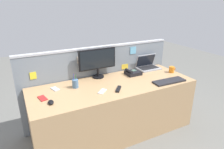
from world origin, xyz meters
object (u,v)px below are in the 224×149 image
cell_phone_red_case (42,98)px  cell_phone_white_slab (102,91)px  keyboard_main (169,81)px  coffee_mug (172,69)px  desk_phone (133,73)px  computer_mouse_right_hand (51,102)px  desktop_monitor (97,61)px  cell_phone_silver_slab (55,89)px  tv_remote (118,89)px  pen_cup (75,83)px  laptop (147,65)px

cell_phone_red_case → cell_phone_white_slab: (0.67, -0.15, 0.00)m
keyboard_main → coffee_mug: 0.40m
desk_phone → computer_mouse_right_hand: bearing=-165.0°
desktop_monitor → cell_phone_silver_slab: 0.69m
tv_remote → coffee_mug: size_ratio=1.47×
pen_cup → cell_phone_silver_slab: pen_cup is taller
laptop → cell_phone_white_slab: bearing=-155.6°
laptop → computer_mouse_right_hand: (-1.61, -0.47, -0.04)m
pen_cup → desktop_monitor: bearing=27.1°
cell_phone_silver_slab → cell_phone_red_case: size_ratio=0.92×
cell_phone_red_case → coffee_mug: size_ratio=1.22×
cell_phone_silver_slab → coffee_mug: bearing=-21.9°
keyboard_main → cell_phone_white_slab: keyboard_main is taller
tv_remote → cell_phone_red_case: bearing=-153.0°
keyboard_main → pen_cup: size_ratio=2.38×
computer_mouse_right_hand → keyboard_main: bearing=-1.1°
cell_phone_white_slab → coffee_mug: size_ratio=1.20×
pen_cup → desk_phone: bearing=3.6°
laptop → keyboard_main: (-0.08, -0.59, -0.04)m
desktop_monitor → laptop: bearing=-0.8°
laptop → pen_cup: (-1.25, -0.19, 0.00)m
desktop_monitor → cell_phone_silver_slab: desktop_monitor is taller
desk_phone → cell_phone_silver_slab: desk_phone is taller
desk_phone → cell_phone_white_slab: size_ratio=1.53×
keyboard_main → cell_phone_white_slab: 0.94m
desktop_monitor → tv_remote: 0.56m
pen_cup → tv_remote: pen_cup is taller
pen_cup → tv_remote: size_ratio=1.12×
laptop → pen_cup: laptop is taller
tv_remote → laptop: bearing=70.8°
keyboard_main → laptop: bearing=85.0°
laptop → cell_phone_silver_slab: size_ratio=2.70×
computer_mouse_right_hand → pen_cup: 0.46m
desktop_monitor → computer_mouse_right_hand: 0.92m
computer_mouse_right_hand → coffee_mug: size_ratio=0.87×
desk_phone → cell_phone_red_case: bearing=-172.3°
laptop → computer_mouse_right_hand: bearing=-163.8°
cell_phone_white_slab → tv_remote: (0.20, -0.04, 0.01)m
computer_mouse_right_hand → coffee_mug: coffee_mug is taller
desktop_monitor → coffee_mug: bearing=-17.2°
desk_phone → cell_phone_white_slab: desk_phone is taller
desk_phone → coffee_mug: bearing=-17.8°
cell_phone_silver_slab → cell_phone_white_slab: (0.49, -0.33, 0.00)m
desk_phone → pen_cup: size_ratio=1.11×
cell_phone_white_slab → coffee_mug: bearing=54.0°
tv_remote → cell_phone_silver_slab: bearing=-169.2°
cell_phone_silver_slab → desktop_monitor: bearing=-3.2°
desktop_monitor → laptop: 0.88m
desk_phone → keyboard_main: bearing=-58.2°
laptop → pen_cup: size_ratio=1.83×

